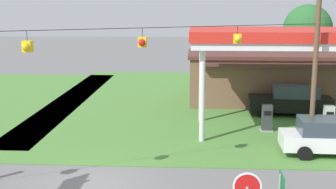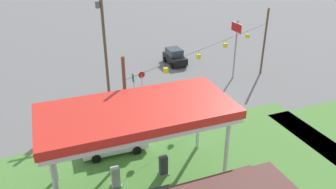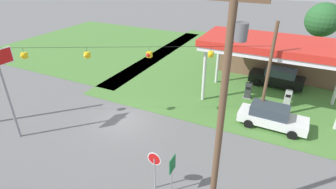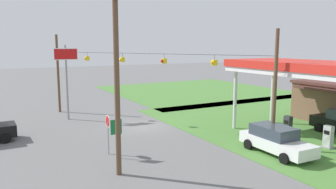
{
  "view_description": "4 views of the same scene",
  "coord_description": "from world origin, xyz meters",
  "views": [
    {
      "loc": [
        3.99,
        -17.14,
        7.09
      ],
      "look_at": [
        2.8,
        2.91,
        3.12
      ],
      "focal_mm": 50.0,
      "sensor_mm": 36.0,
      "label": 1
    },
    {
      "loc": [
        14.28,
        25.37,
        15.08
      ],
      "look_at": [
        4.62,
        0.54,
        2.13
      ],
      "focal_mm": 35.0,
      "sensor_mm": 36.0,
      "label": 2
    },
    {
      "loc": [
        10.84,
        -14.19,
        11.52
      ],
      "look_at": [
        2.41,
        2.96,
        1.6
      ],
      "focal_mm": 28.0,
      "sensor_mm": 36.0,
      "label": 3
    },
    {
      "loc": [
        24.63,
        -11.15,
        6.81
      ],
      "look_at": [
        3.54,
        0.45,
        3.16
      ],
      "focal_mm": 35.0,
      "sensor_mm": 36.0,
      "label": 4
    }
  ],
  "objects": [
    {
      "name": "stop_sign_overhead",
      "position": [
        -5.66,
        -4.98,
        4.81
      ],
      "size": [
        0.22,
        2.12,
        6.81
      ],
      "color": "gray",
      "rests_on": "ground"
    },
    {
      "name": "utility_pole_main",
      "position": [
        8.92,
        -5.46,
        6.22
      ],
      "size": [
        2.2,
        0.44,
        11.19
      ],
      "color": "brown",
      "rests_on": "ground"
    },
    {
      "name": "fuel_pump_near",
      "position": [
        7.98,
        8.29,
        0.73
      ],
      "size": [
        0.71,
        0.56,
        1.54
      ],
      "color": "gray",
      "rests_on": "ground"
    },
    {
      "name": "car_at_pumps_front",
      "position": [
        10.46,
        4.38,
        0.91
      ],
      "size": [
        5.01,
        2.2,
        1.76
      ],
      "rotation": [
        0.0,
        0.0,
        -0.02
      ],
      "color": "white",
      "rests_on": "ground"
    },
    {
      "name": "route_sign",
      "position": [
        6.42,
        -4.69,
        1.71
      ],
      "size": [
        0.1,
        0.7,
        2.4
      ],
      "color": "gray",
      "rests_on": "ground"
    },
    {
      "name": "fuel_pump_far",
      "position": [
        11.35,
        8.29,
        0.73
      ],
      "size": [
        0.71,
        0.56,
        1.54
      ],
      "color": "gray",
      "rests_on": "ground"
    },
    {
      "name": "ground_plane",
      "position": [
        0.0,
        0.0,
        0.0
      ],
      "size": [
        160.0,
        160.0,
        0.0
      ],
      "primitive_type": "plane",
      "color": "slate"
    },
    {
      "name": "signal_span_gantry",
      "position": [
        0.0,
        -0.01,
        4.3
      ],
      "size": [
        19.45,
        10.24,
        7.84
      ],
      "color": "brown",
      "rests_on": "ground"
    },
    {
      "name": "car_on_crossroad",
      "position": [
        -1.1,
        -11.78,
        1.01
      ],
      "size": [
        2.2,
        4.05,
        2.02
      ],
      "rotation": [
        0.0,
        0.0,
        1.6
      ],
      "color": "black",
      "rests_on": "ground"
    },
    {
      "name": "stop_sign_roadside",
      "position": [
        5.46,
        -4.88,
        1.81
      ],
      "size": [
        0.8,
        0.08,
        2.5
      ],
      "rotation": [
        0.0,
        0.0,
        3.14
      ],
      "color": "#99999E",
      "rests_on": "ground"
    },
    {
      "name": "gas_station_canopy",
      "position": [
        9.66,
        8.29,
        5.16
      ],
      "size": [
        12.01,
        5.59,
        5.68
      ],
      "color": "silver",
      "rests_on": "ground"
    }
  ]
}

